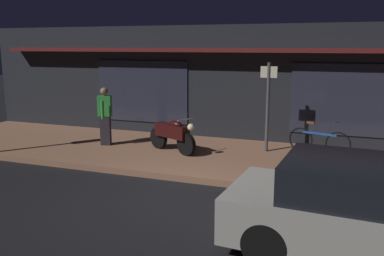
% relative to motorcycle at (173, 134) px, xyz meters
% --- Properties ---
extents(ground_plane, '(60.00, 60.00, 0.00)m').
position_rel_motorcycle_xyz_m(ground_plane, '(1.23, -2.87, -0.65)').
color(ground_plane, black).
extents(sidewalk_slab, '(18.00, 4.00, 0.15)m').
position_rel_motorcycle_xyz_m(sidewalk_slab, '(1.23, 0.13, -0.57)').
color(sidewalk_slab, '#8C6047').
rests_on(sidewalk_slab, ground_plane).
extents(storefront_building, '(18.00, 3.30, 3.60)m').
position_rel_motorcycle_xyz_m(storefront_building, '(1.23, 3.52, 1.16)').
color(storefront_building, black).
rests_on(storefront_building, ground_plane).
extents(motorcycle, '(1.59, 0.88, 0.97)m').
position_rel_motorcycle_xyz_m(motorcycle, '(0.00, 0.00, 0.00)').
color(motorcycle, black).
rests_on(motorcycle, sidewalk_slab).
extents(bicycle_parked, '(1.61, 0.55, 0.91)m').
position_rel_motorcycle_xyz_m(bicycle_parked, '(3.72, 1.14, -0.14)').
color(bicycle_parked, black).
rests_on(bicycle_parked, sidewalk_slab).
extents(person_photographer, '(0.43, 0.61, 1.67)m').
position_rel_motorcycle_xyz_m(person_photographer, '(-2.14, 0.09, 0.38)').
color(person_photographer, '#28232D').
rests_on(person_photographer, sidewalk_slab).
extents(sign_post, '(0.44, 0.09, 2.40)m').
position_rel_motorcycle_xyz_m(sign_post, '(2.37, 0.95, 0.86)').
color(sign_post, '#47474C').
rests_on(sign_post, sidewalk_slab).
extents(parked_car_near, '(4.21, 2.04, 1.42)m').
position_rel_motorcycle_xyz_m(parked_car_near, '(4.71, -4.09, 0.06)').
color(parked_car_near, black).
rests_on(parked_car_near, ground_plane).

